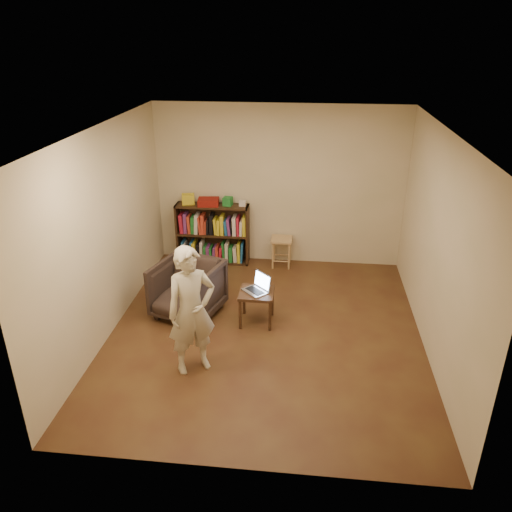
# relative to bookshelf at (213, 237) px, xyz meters

# --- Properties ---
(floor) EXTENTS (4.50, 4.50, 0.00)m
(floor) POSITION_rel_bookshelf_xyz_m (1.08, -2.09, -0.44)
(floor) COLOR #3F1E14
(floor) RESTS_ON ground
(ceiling) EXTENTS (4.50, 4.50, 0.00)m
(ceiling) POSITION_rel_bookshelf_xyz_m (1.08, -2.09, 2.16)
(ceiling) COLOR white
(ceiling) RESTS_ON wall_back
(wall_back) EXTENTS (4.00, 0.00, 4.00)m
(wall_back) POSITION_rel_bookshelf_xyz_m (1.08, 0.16, 0.86)
(wall_back) COLOR beige
(wall_back) RESTS_ON floor
(wall_left) EXTENTS (0.00, 4.50, 4.50)m
(wall_left) POSITION_rel_bookshelf_xyz_m (-0.92, -2.09, 0.86)
(wall_left) COLOR beige
(wall_left) RESTS_ON floor
(wall_right) EXTENTS (0.00, 4.50, 4.50)m
(wall_right) POSITION_rel_bookshelf_xyz_m (3.08, -2.09, 0.86)
(wall_right) COLOR beige
(wall_right) RESTS_ON floor
(bookshelf) EXTENTS (1.20, 0.30, 1.00)m
(bookshelf) POSITION_rel_bookshelf_xyz_m (0.00, 0.00, 0.00)
(bookshelf) COLOR black
(bookshelf) RESTS_ON floor
(box_yellow) EXTENTS (0.23, 0.19, 0.16)m
(box_yellow) POSITION_rel_bookshelf_xyz_m (-0.39, 0.01, 0.64)
(box_yellow) COLOR gold
(box_yellow) RESTS_ON bookshelf
(red_cloth) EXTENTS (0.36, 0.28, 0.11)m
(red_cloth) POSITION_rel_bookshelf_xyz_m (-0.05, -0.02, 0.62)
(red_cloth) COLOR maroon
(red_cloth) RESTS_ON bookshelf
(box_green) EXTENTS (0.16, 0.16, 0.14)m
(box_green) POSITION_rel_bookshelf_xyz_m (0.26, 0.00, 0.63)
(box_green) COLOR #1F752D
(box_green) RESTS_ON bookshelf
(box_white) EXTENTS (0.11, 0.11, 0.08)m
(box_white) POSITION_rel_bookshelf_xyz_m (0.50, 0.01, 0.60)
(box_white) COLOR silver
(box_white) RESTS_ON bookshelf
(stool) EXTENTS (0.34, 0.34, 0.49)m
(stool) POSITION_rel_bookshelf_xyz_m (1.15, -0.06, -0.05)
(stool) COLOR tan
(stool) RESTS_ON floor
(armchair) EXTENTS (1.03, 1.05, 0.77)m
(armchair) POSITION_rel_bookshelf_xyz_m (-0.02, -1.76, -0.06)
(armchair) COLOR #2F221F
(armchair) RESTS_ON floor
(side_table) EXTENTS (0.45, 0.45, 0.46)m
(side_table) POSITION_rel_bookshelf_xyz_m (0.93, -1.86, -0.06)
(side_table) COLOR black
(side_table) RESTS_ON floor
(laptop) EXTENTS (0.41, 0.41, 0.24)m
(laptop) POSITION_rel_bookshelf_xyz_m (0.95, -1.83, 0.08)
(laptop) COLOR #B5B5BA
(laptop) RESTS_ON side_table
(person) EXTENTS (0.67, 0.61, 1.53)m
(person) POSITION_rel_bookshelf_xyz_m (0.32, -2.93, 0.32)
(person) COLOR beige
(person) RESTS_ON floor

